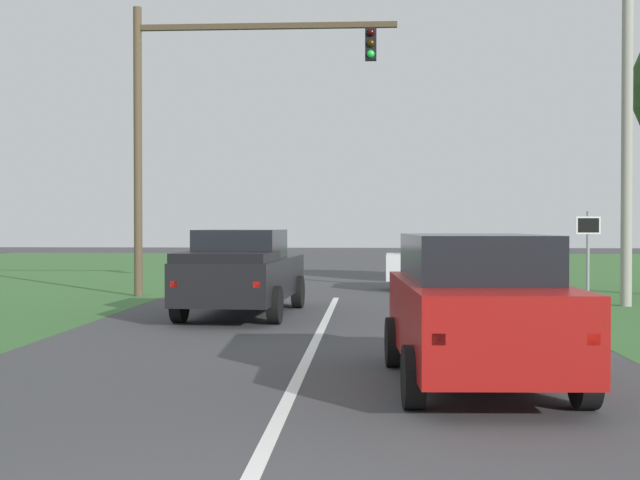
% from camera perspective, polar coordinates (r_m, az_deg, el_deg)
% --- Properties ---
extents(ground_plane, '(120.00, 120.00, 0.00)m').
position_cam_1_polar(ground_plane, '(15.73, -0.17, -6.52)').
color(ground_plane, '#424244').
extents(red_suv_near, '(2.33, 4.67, 1.94)m').
position_cam_1_polar(red_suv_near, '(11.23, 10.40, -4.34)').
color(red_suv_near, '#9E1411').
rests_on(red_suv_near, ground_plane).
extents(pickup_truck_lead, '(2.51, 5.66, 1.95)m').
position_cam_1_polar(pickup_truck_lead, '(19.47, -5.22, -2.12)').
color(pickup_truck_lead, black).
rests_on(pickup_truck_lead, ground_plane).
extents(traffic_light, '(7.55, 0.40, 8.31)m').
position_cam_1_polar(traffic_light, '(24.91, -7.89, 8.84)').
color(traffic_light, brown).
rests_on(traffic_light, ground_plane).
extents(keep_moving_sign, '(0.60, 0.09, 2.40)m').
position_cam_1_polar(keep_moving_sign, '(22.40, 17.47, -0.37)').
color(keep_moving_sign, gray).
rests_on(keep_moving_sign, ground_plane).
extents(crossing_suv_far, '(4.26, 2.19, 1.68)m').
position_cam_1_polar(crossing_suv_far, '(26.90, 9.05, -1.49)').
color(crossing_suv_far, silver).
rests_on(crossing_suv_far, ground_plane).
extents(utility_pole_right, '(0.28, 0.28, 8.85)m').
position_cam_1_polar(utility_pole_right, '(22.99, 19.82, 6.86)').
color(utility_pole_right, '#9E998E').
rests_on(utility_pole_right, ground_plane).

